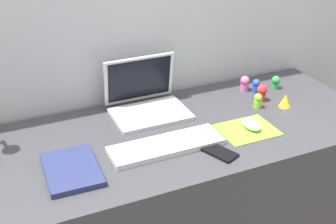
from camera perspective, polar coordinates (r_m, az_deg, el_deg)
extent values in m
cube|color=#B2B7C1|center=(1.95, -4.18, 3.32)|extent=(2.87, 0.05, 1.56)
cube|color=#38383D|center=(1.89, 0.15, -12.37)|extent=(1.67, 0.64, 0.74)
cube|color=silver|center=(1.79, -2.26, -0.25)|extent=(0.30, 0.21, 0.01)
cube|color=silver|center=(1.84, -3.72, 4.27)|extent=(0.30, 0.04, 0.20)
cube|color=black|center=(1.84, -3.65, 4.23)|extent=(0.27, 0.03, 0.17)
cube|color=silver|center=(1.58, -0.21, -4.33)|extent=(0.41, 0.13, 0.02)
cube|color=#8CDB33|center=(1.71, 10.12, -2.28)|extent=(0.21, 0.17, 0.00)
ellipsoid|color=silver|center=(1.72, 10.62, -1.54)|extent=(0.06, 0.10, 0.03)
cube|color=black|center=(1.56, 6.54, -5.12)|extent=(0.11, 0.14, 0.01)
cube|color=navy|center=(1.49, -12.24, -7.21)|extent=(0.18, 0.25, 0.02)
cone|color=yellow|center=(1.91, 14.76, 1.45)|extent=(0.05, 0.05, 0.05)
cylinder|color=green|center=(2.07, 13.57, 3.29)|extent=(0.03, 0.03, 0.03)
sphere|color=green|center=(2.06, 13.66, 4.01)|extent=(0.04, 0.04, 0.04)
cylinder|color=red|center=(1.95, 11.86, 1.91)|extent=(0.04, 0.04, 0.03)
sphere|color=red|center=(1.93, 11.96, 2.83)|extent=(0.04, 0.04, 0.04)
cylinder|color=#8CDB33|center=(1.88, 11.40, 1.01)|extent=(0.03, 0.03, 0.03)
sphere|color=#8CDB33|center=(1.87, 11.49, 1.83)|extent=(0.03, 0.03, 0.03)
cylinder|color=pink|center=(2.03, 9.75, 3.18)|extent=(0.03, 0.03, 0.03)
sphere|color=pink|center=(2.01, 9.83, 4.02)|extent=(0.04, 0.04, 0.04)
cylinder|color=blue|center=(2.02, 11.16, 2.93)|extent=(0.03, 0.03, 0.03)
sphere|color=blue|center=(2.01, 11.24, 3.69)|extent=(0.03, 0.03, 0.03)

